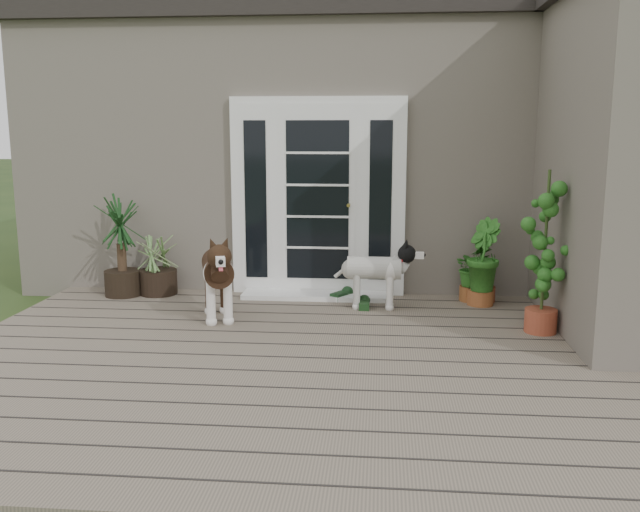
{
  "coord_description": "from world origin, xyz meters",
  "views": [
    {
      "loc": [
        0.49,
        -4.76,
        1.91
      ],
      "look_at": [
        -0.1,
        1.75,
        0.7
      ],
      "focal_mm": 38.09,
      "sensor_mm": 36.0,
      "label": 1
    }
  ],
  "objects": [
    {
      "name": "clog_right",
      "position": [
        0.08,
        2.35,
        0.17
      ],
      "size": [
        0.31,
        0.37,
        0.1
      ],
      "primitive_type": null,
      "rotation": [
        0.0,
        0.0,
        -0.58
      ],
      "color": "#153618",
      "rests_on": "deck"
    },
    {
      "name": "roof_main",
      "position": [
        0.0,
        4.65,
        3.2
      ],
      "size": [
        7.6,
        4.2,
        0.2
      ],
      "primitive_type": "cube",
      "color": "#2D2826",
      "rests_on": "house_main"
    },
    {
      "name": "deck",
      "position": [
        0.0,
        0.4,
        0.06
      ],
      "size": [
        6.2,
        4.6,
        0.12
      ],
      "primitive_type": "cube",
      "color": "#6B5B4C",
      "rests_on": "ground"
    },
    {
      "name": "yucca",
      "position": [
        -2.33,
        2.31,
        0.67
      ],
      "size": [
        0.93,
        0.93,
        1.1
      ],
      "primitive_type": null,
      "rotation": [
        0.0,
        0.0,
        -0.27
      ],
      "color": "black",
      "rests_on": "deck"
    },
    {
      "name": "herb_b",
      "position": [
        1.54,
        2.23,
        0.46
      ],
      "size": [
        0.5,
        0.5,
        0.68
      ],
      "primitive_type": "imported",
      "rotation": [
        0.0,
        0.0,
        1.69
      ],
      "color": "#245A19",
      "rests_on": "deck"
    },
    {
      "name": "brindle_dog",
      "position": [
        -1.06,
        1.46,
        0.49
      ],
      "size": [
        0.62,
        0.95,
        0.74
      ],
      "primitive_type": null,
      "rotation": [
        0.0,
        0.0,
        3.44
      ],
      "color": "#3B2315",
      "rests_on": "deck"
    },
    {
      "name": "house_main",
      "position": [
        0.0,
        4.65,
        1.55
      ],
      "size": [
        7.4,
        4.0,
        3.1
      ],
      "primitive_type": "cube",
      "color": "#665E54",
      "rests_on": "ground"
    },
    {
      "name": "herb_c",
      "position": [
        1.56,
        2.4,
        0.36
      ],
      "size": [
        0.44,
        0.44,
        0.48
      ],
      "primitive_type": "imported",
      "rotation": [
        0.0,
        0.0,
        3.94
      ],
      "color": "#1D4F16",
      "rests_on": "deck"
    },
    {
      "name": "herb_a",
      "position": [
        1.46,
        2.4,
        0.36
      ],
      "size": [
        0.51,
        0.51,
        0.49
      ],
      "primitive_type": "imported",
      "rotation": [
        0.0,
        0.0,
        0.44
      ],
      "color": "#17521B",
      "rests_on": "deck"
    },
    {
      "name": "clog_left",
      "position": [
        0.33,
        2.0,
        0.17
      ],
      "size": [
        0.15,
        0.31,
        0.09
      ],
      "primitive_type": null,
      "rotation": [
        0.0,
        0.0,
        0.02
      ],
      "color": "#143314",
      "rests_on": "deck"
    },
    {
      "name": "white_dog",
      "position": [
        0.43,
        2.0,
        0.43
      ],
      "size": [
        0.74,
        0.32,
        0.61
      ],
      "primitive_type": null,
      "rotation": [
        0.0,
        0.0,
        -1.57
      ],
      "color": "white",
      "rests_on": "deck"
    },
    {
      "name": "spider_plant",
      "position": [
        -1.96,
        2.4,
        0.49
      ],
      "size": [
        0.69,
        0.69,
        0.73
      ],
      "primitive_type": null,
      "rotation": [
        0.0,
        0.0,
        0.0
      ],
      "color": "#92AA68",
      "rests_on": "deck"
    },
    {
      "name": "door_step",
      "position": [
        -0.2,
        2.4,
        0.14
      ],
      "size": [
        1.6,
        0.4,
        0.05
      ],
      "primitive_type": "cube",
      "color": "white",
      "rests_on": "deck"
    },
    {
      "name": "sapling",
      "position": [
        1.94,
        1.29,
        0.88
      ],
      "size": [
        0.46,
        0.46,
        1.51
      ],
      "primitive_type": null,
      "rotation": [
        0.0,
        0.0,
        0.04
      ],
      "color": "#265D1A",
      "rests_on": "deck"
    },
    {
      "name": "door_unit",
      "position": [
        -0.2,
        2.6,
        1.19
      ],
      "size": [
        1.9,
        0.14,
        2.15
      ],
      "primitive_type": "cube",
      "color": "white",
      "rests_on": "deck"
    }
  ]
}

